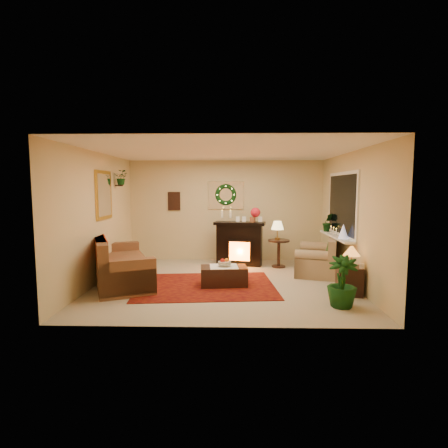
{
  "coord_description": "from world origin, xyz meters",
  "views": [
    {
      "loc": [
        0.18,
        -6.85,
        1.9
      ],
      "look_at": [
        0.0,
        0.35,
        1.15
      ],
      "focal_mm": 28.0,
      "sensor_mm": 36.0,
      "label": 1
    }
  ],
  "objects_px": {
    "sofa": "(121,262)",
    "end_table_square": "(349,280)",
    "side_table_round": "(279,254)",
    "coffee_table": "(224,275)",
    "fireplace": "(239,243)",
    "loveseat": "(317,254)"
  },
  "relations": [
    {
      "from": "fireplace",
      "to": "loveseat",
      "type": "height_order",
      "value": "fireplace"
    },
    {
      "from": "fireplace",
      "to": "sofa",
      "type": "bearing_deg",
      "value": -133.83
    },
    {
      "from": "coffee_table",
      "to": "sofa",
      "type": "bearing_deg",
      "value": 170.32
    },
    {
      "from": "sofa",
      "to": "loveseat",
      "type": "xyz_separation_m",
      "value": [
        4.1,
        0.94,
        -0.01
      ]
    },
    {
      "from": "sofa",
      "to": "fireplace",
      "type": "distance_m",
      "value": 2.92
    },
    {
      "from": "fireplace",
      "to": "side_table_round",
      "type": "xyz_separation_m",
      "value": [
        0.94,
        -0.21,
        -0.23
      ]
    },
    {
      "from": "sofa",
      "to": "fireplace",
      "type": "xyz_separation_m",
      "value": [
        2.39,
        1.68,
        0.12
      ]
    },
    {
      "from": "side_table_round",
      "to": "loveseat",
      "type": "bearing_deg",
      "value": -35.0
    },
    {
      "from": "sofa",
      "to": "coffee_table",
      "type": "height_order",
      "value": "sofa"
    },
    {
      "from": "sofa",
      "to": "coffee_table",
      "type": "bearing_deg",
      "value": -27.91
    },
    {
      "from": "sofa",
      "to": "side_table_round",
      "type": "height_order",
      "value": "sofa"
    },
    {
      "from": "end_table_square",
      "to": "side_table_round",
      "type": "bearing_deg",
      "value": 114.42
    },
    {
      "from": "end_table_square",
      "to": "loveseat",
      "type": "bearing_deg",
      "value": 97.11
    },
    {
      "from": "end_table_square",
      "to": "sofa",
      "type": "bearing_deg",
      "value": 171.17
    },
    {
      "from": "side_table_round",
      "to": "coffee_table",
      "type": "distance_m",
      "value": 2.07
    },
    {
      "from": "side_table_round",
      "to": "end_table_square",
      "type": "height_order",
      "value": "side_table_round"
    },
    {
      "from": "fireplace",
      "to": "coffee_table",
      "type": "xyz_separation_m",
      "value": [
        -0.34,
        -1.84,
        -0.34
      ]
    },
    {
      "from": "fireplace",
      "to": "loveseat",
      "type": "distance_m",
      "value": 1.87
    },
    {
      "from": "sofa",
      "to": "side_table_round",
      "type": "relative_size",
      "value": 3.32
    },
    {
      "from": "end_table_square",
      "to": "coffee_table",
      "type": "relative_size",
      "value": 0.57
    },
    {
      "from": "sofa",
      "to": "end_table_square",
      "type": "bearing_deg",
      "value": -32.48
    },
    {
      "from": "fireplace",
      "to": "side_table_round",
      "type": "distance_m",
      "value": 0.99
    }
  ]
}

